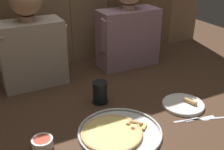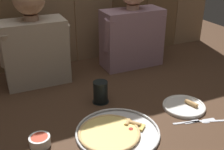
% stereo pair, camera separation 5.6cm
% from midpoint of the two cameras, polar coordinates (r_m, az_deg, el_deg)
% --- Properties ---
extents(ground_plane, '(3.20, 3.20, 0.00)m').
position_cam_midpoint_polar(ground_plane, '(1.38, 1.84, -8.16)').
color(ground_plane, '#422B1C').
extents(pizza_tray, '(0.37, 0.37, 0.03)m').
position_cam_midpoint_polar(pizza_tray, '(1.25, -0.29, -11.58)').
color(pizza_tray, silver).
rests_on(pizza_tray, ground).
extents(dinner_plate, '(0.21, 0.21, 0.03)m').
position_cam_midpoint_polar(dinner_plate, '(1.48, 13.32, -5.86)').
color(dinner_plate, white).
rests_on(dinner_plate, ground).
extents(drinking_glass, '(0.09, 0.09, 0.12)m').
position_cam_midpoint_polar(drinking_glass, '(1.45, -3.56, -3.57)').
color(drinking_glass, black).
rests_on(drinking_glass, ground).
extents(dipping_bowl, '(0.09, 0.09, 0.04)m').
position_cam_midpoint_polar(dipping_bowl, '(1.21, -15.35, -13.21)').
color(dipping_bowl, white).
rests_on(dipping_bowl, ground).
extents(table_fork, '(0.13, 0.05, 0.01)m').
position_cam_midpoint_polar(table_fork, '(1.38, 14.14, -8.91)').
color(table_fork, silver).
rests_on(table_fork, ground).
extents(table_knife, '(0.16, 0.05, 0.01)m').
position_cam_midpoint_polar(table_knife, '(1.40, 16.50, -8.57)').
color(table_knife, silver).
rests_on(table_knife, ground).
extents(table_spoon, '(0.14, 0.07, 0.01)m').
position_cam_midpoint_polar(table_spoon, '(1.42, 18.32, -8.37)').
color(table_spoon, silver).
rests_on(table_spoon, ground).
extents(diner_left, '(0.39, 0.20, 0.58)m').
position_cam_midpoint_polar(diner_left, '(1.64, -17.25, 6.81)').
color(diner_left, '#B2A38E').
rests_on(diner_left, ground).
extents(diner_right, '(0.43, 0.19, 0.59)m').
position_cam_midpoint_polar(diner_right, '(1.84, 2.47, 9.99)').
color(diner_right, gray).
rests_on(diner_right, ground).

